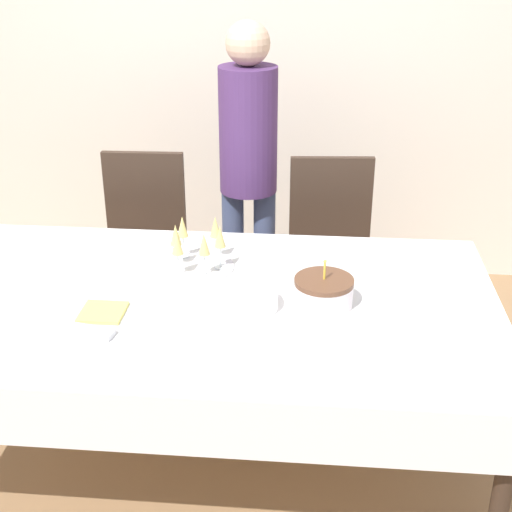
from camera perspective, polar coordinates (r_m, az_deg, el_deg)
ground_plane at (r=3.00m, az=-3.46°, el=-15.75°), size 12.00×12.00×0.00m
wall_back at (r=4.12m, az=-0.20°, el=16.59°), size 8.00×0.05×2.70m
dining_table at (r=2.63m, az=-3.82°, el=-5.25°), size 2.10×1.20×0.73m
dining_chair_far_left at (r=3.57m, az=-9.01°, el=1.05°), size 0.43×0.43×0.95m
dining_chair_far_right at (r=3.47m, az=6.00°, el=0.51°), size 0.45×0.45×0.95m
birthday_cake at (r=2.52m, az=5.43°, el=-2.87°), size 0.21×0.21×0.18m
champagne_tray at (r=2.77m, az=-4.84°, el=0.69°), size 0.31×0.31×0.18m
plate_stack_main at (r=2.50m, az=-0.92°, el=-3.51°), size 0.23×0.23×0.06m
cake_knife at (r=2.38m, az=4.37°, el=-5.94°), size 0.30×0.09×0.00m
fork_pile at (r=2.41m, az=-13.22°, el=-5.92°), size 0.18×0.09×0.02m
napkin_pile at (r=2.53m, az=-12.17°, el=-4.42°), size 0.15×0.15×0.01m
person_standing at (r=3.48m, az=-0.62°, el=8.08°), size 0.28×0.28×1.57m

